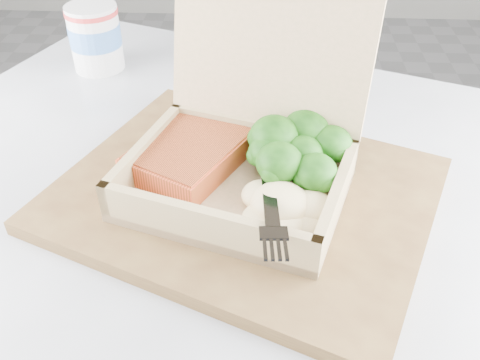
# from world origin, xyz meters

# --- Properties ---
(floor) EXTENTS (4.00, 4.00, 0.00)m
(floor) POSITION_xyz_m (0.00, 0.00, 0.00)
(floor) COLOR gray
(floor) RESTS_ON ground
(cafe_table) EXTENTS (1.07, 1.07, 0.74)m
(cafe_table) POSITION_xyz_m (-0.50, -0.51, 0.55)
(cafe_table) COLOR black
(cafe_table) RESTS_ON floor
(serving_tray) EXTENTS (0.47, 0.43, 0.02)m
(serving_tray) POSITION_xyz_m (-0.44, -0.49, 0.75)
(serving_tray) COLOR brown
(serving_tray) RESTS_ON cafe_table
(takeout_container) EXTENTS (0.27, 0.26, 0.21)m
(takeout_container) POSITION_xyz_m (-0.44, -0.47, 0.81)
(takeout_container) COLOR tan
(takeout_container) RESTS_ON serving_tray
(salmon_fillet) EXTENTS (0.14, 0.16, 0.03)m
(salmon_fillet) POSITION_xyz_m (-0.50, -0.47, 0.78)
(salmon_fillet) COLOR #E7502D
(salmon_fillet) RESTS_ON takeout_container
(broccoli_pile) EXTENTS (0.12, 0.12, 0.04)m
(broccoli_pile) POSITION_xyz_m (-0.38, -0.48, 0.79)
(broccoli_pile) COLOR #2D7B1B
(broccoli_pile) RESTS_ON takeout_container
(mashed_potatoes) EXTENTS (0.09, 0.08, 0.03)m
(mashed_potatoes) POSITION_xyz_m (-0.40, -0.54, 0.78)
(mashed_potatoes) COLOR beige
(mashed_potatoes) RESTS_ON takeout_container
(plastic_fork) EXTENTS (0.03, 0.17, 0.03)m
(plastic_fork) POSITION_xyz_m (-0.41, -0.53, 0.79)
(plastic_fork) COLOR black
(plastic_fork) RESTS_ON mashed_potatoes
(paper_cup) EXTENTS (0.08, 0.08, 0.10)m
(paper_cup) POSITION_xyz_m (-0.68, -0.18, 0.79)
(paper_cup) COLOR silver
(paper_cup) RESTS_ON cafe_table
(receipt) EXTENTS (0.09, 0.14, 0.00)m
(receipt) POSITION_xyz_m (-0.36, -0.29, 0.74)
(receipt) COLOR silver
(receipt) RESTS_ON cafe_table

